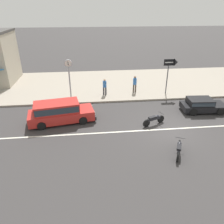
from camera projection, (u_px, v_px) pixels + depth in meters
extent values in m
plane|color=#383535|center=(167.00, 129.00, 15.28)|extent=(160.00, 160.00, 0.00)
cube|color=silver|center=(167.00, 129.00, 15.28)|extent=(50.40, 0.14, 0.01)
cube|color=#9E9384|center=(137.00, 83.00, 24.20)|extent=(68.00, 10.00, 0.15)
cube|color=black|center=(203.00, 107.00, 17.69)|extent=(3.57, 1.80, 0.48)
cube|color=black|center=(200.00, 101.00, 17.47)|extent=(2.00, 1.53, 0.46)
cube|color=#28333D|center=(200.00, 101.00, 17.47)|extent=(1.92, 1.56, 0.29)
cube|color=white|center=(221.00, 102.00, 18.20)|extent=(0.10, 0.24, 0.14)
cylinder|color=black|center=(212.00, 104.00, 18.44)|extent=(0.61, 0.26, 0.60)
cylinder|color=black|center=(220.00, 112.00, 17.11)|extent=(0.61, 0.26, 0.60)
cylinder|color=black|center=(187.00, 104.00, 18.37)|extent=(0.61, 0.26, 0.60)
cylinder|color=black|center=(193.00, 112.00, 17.03)|extent=(0.61, 0.26, 0.60)
cube|color=red|center=(62.00, 115.00, 16.07)|extent=(4.89, 2.50, 0.70)
cube|color=red|center=(56.00, 107.00, 15.69)|extent=(3.37, 2.08, 0.70)
cube|color=#28333D|center=(56.00, 107.00, 15.69)|extent=(3.25, 2.09, 0.45)
cube|color=black|center=(93.00, 114.00, 16.75)|extent=(0.40, 1.71, 0.28)
cube|color=white|center=(91.00, 106.00, 17.11)|extent=(0.12, 0.25, 0.14)
cube|color=white|center=(95.00, 113.00, 16.05)|extent=(0.12, 0.25, 0.14)
cylinder|color=black|center=(80.00, 111.00, 17.24)|extent=(0.63, 0.32, 0.60)
cylinder|color=black|center=(83.00, 120.00, 15.80)|extent=(0.63, 0.32, 0.60)
cylinder|color=black|center=(42.00, 115.00, 16.53)|extent=(0.63, 0.32, 0.60)
cylinder|color=black|center=(42.00, 126.00, 15.09)|extent=(0.63, 0.32, 0.60)
cylinder|color=black|center=(161.00, 119.00, 16.04)|extent=(0.55, 0.31, 0.56)
cylinder|color=black|center=(146.00, 123.00, 15.45)|extent=(0.55, 0.31, 0.56)
cube|color=black|center=(154.00, 119.00, 15.66)|extent=(1.08, 0.57, 0.18)
cube|color=black|center=(152.00, 117.00, 15.52)|extent=(0.64, 0.46, 0.12)
ellipsoid|color=black|center=(157.00, 116.00, 15.71)|extent=(0.46, 0.38, 0.22)
cylinder|color=#232326|center=(161.00, 113.00, 15.81)|extent=(0.25, 0.53, 0.03)
cylinder|color=black|center=(179.00, 145.00, 13.10)|extent=(0.33, 0.55, 0.56)
cylinder|color=black|center=(178.00, 157.00, 12.03)|extent=(0.33, 0.55, 0.56)
cube|color=black|center=(179.00, 148.00, 12.48)|extent=(0.58, 1.03, 0.18)
cube|color=black|center=(179.00, 147.00, 12.28)|extent=(0.46, 0.62, 0.12)
ellipsoid|color=black|center=(179.00, 144.00, 12.61)|extent=(0.39, 0.46, 0.22)
cylinder|color=#232326|center=(180.00, 138.00, 12.85)|extent=(0.52, 0.26, 0.03)
cylinder|color=#9E9EA3|center=(70.00, 83.00, 19.37)|extent=(0.12, 0.12, 2.89)
cylinder|color=#9E9EA3|center=(68.00, 63.00, 18.59)|extent=(0.62, 0.18, 0.62)
cylinder|color=white|center=(68.00, 64.00, 18.51)|extent=(0.54, 0.02, 0.54)
cylinder|color=white|center=(68.00, 63.00, 18.68)|extent=(0.54, 0.02, 0.54)
cube|color=black|center=(68.00, 64.00, 18.50)|extent=(0.07, 0.01, 0.28)
cube|color=black|center=(68.00, 64.00, 18.50)|extent=(0.16, 0.01, 0.43)
cylinder|color=#4C4C51|center=(167.00, 80.00, 20.51)|extent=(0.10, 0.10, 2.71)
cube|color=black|center=(169.00, 62.00, 19.75)|extent=(0.95, 0.06, 0.58)
cone|color=black|center=(176.00, 62.00, 19.81)|extent=(0.36, 0.64, 0.64)
cube|color=white|center=(169.00, 62.00, 19.72)|extent=(0.76, 0.01, 0.10)
cylinder|color=#333338|center=(104.00, 91.00, 20.54)|extent=(0.14, 0.14, 0.77)
cylinder|color=#333338|center=(106.00, 91.00, 20.56)|extent=(0.14, 0.14, 0.77)
cylinder|color=#336BB7|center=(105.00, 84.00, 20.25)|extent=(0.34, 0.34, 0.58)
sphere|color=tan|center=(105.00, 80.00, 20.08)|extent=(0.21, 0.21, 0.21)
cylinder|color=#4C4238|center=(133.00, 88.00, 21.16)|extent=(0.14, 0.14, 0.80)
cylinder|color=#4C4238|center=(136.00, 88.00, 21.18)|extent=(0.14, 0.14, 0.80)
cylinder|color=#336BB7|center=(135.00, 81.00, 20.86)|extent=(0.34, 0.34, 0.60)
sphere|color=#997051|center=(135.00, 77.00, 20.68)|extent=(0.22, 0.22, 0.22)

